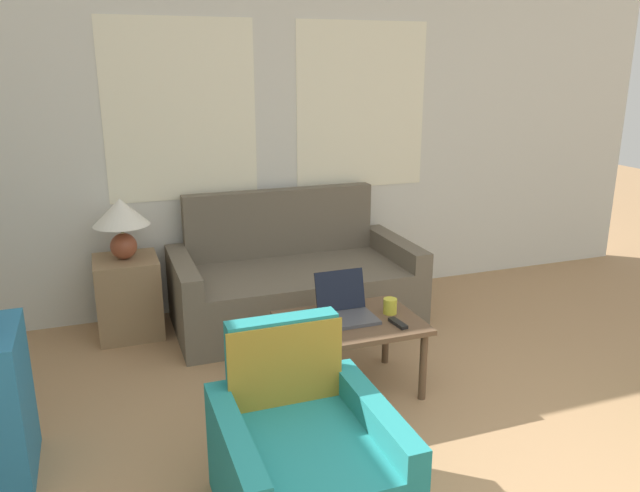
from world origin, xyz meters
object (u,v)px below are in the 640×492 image
object	(u,v)px
coffee_table	(351,329)
cup_yellow	(390,306)
cup_navy	(309,324)
tv_remote	(398,323)
laptop	(346,308)
couch	(293,285)
armchair	(304,464)
table_lamp	(121,218)

from	to	relation	value
coffee_table	cup_yellow	bearing A→B (deg)	4.75
coffee_table	cup_navy	world-z (taller)	cup_navy
cup_yellow	tv_remote	xyz separation A→B (m)	(-0.03, -0.17, -0.04)
coffee_table	laptop	size ratio (longest dim) A/B	2.61
couch	coffee_table	bearing A→B (deg)	-90.40
armchair	table_lamp	distance (m)	2.36
couch	cup_navy	world-z (taller)	couch
couch	tv_remote	xyz separation A→B (m)	(0.22, -1.29, 0.18)
laptop	cup_navy	xyz separation A→B (m)	(-0.28, -0.14, -0.01)
table_lamp	tv_remote	size ratio (longest dim) A/B	2.80
couch	armchair	world-z (taller)	couch
laptop	cup_navy	distance (m)	0.31
coffee_table	cup_navy	xyz separation A→B (m)	(-0.28, -0.08, 0.11)
laptop	tv_remote	xyz separation A→B (m)	(0.24, -0.21, -0.05)
tv_remote	laptop	bearing A→B (deg)	138.73
armchair	table_lamp	world-z (taller)	table_lamp
armchair	cup_yellow	xyz separation A→B (m)	(0.86, 0.95, 0.24)
armchair	cup_yellow	bearing A→B (deg)	47.60
laptop	tv_remote	world-z (taller)	laptop
table_lamp	cup_yellow	distance (m)	1.95
table_lamp	coffee_table	xyz separation A→B (m)	(1.18, -1.28, -0.47)
armchair	cup_navy	distance (m)	0.94
table_lamp	laptop	bearing A→B (deg)	-46.25
couch	laptop	bearing A→B (deg)	-90.81
couch	cup_yellow	xyz separation A→B (m)	(0.25, -1.12, 0.22)
laptop	cup_navy	bearing A→B (deg)	-153.86
couch	table_lamp	distance (m)	1.33
cup_yellow	coffee_table	bearing A→B (deg)	-175.25
laptop	couch	bearing A→B (deg)	89.19
cup_navy	couch	bearing A→B (deg)	76.56
table_lamp	tv_remote	bearing A→B (deg)	-45.46
armchair	cup_navy	bearing A→B (deg)	69.49
armchair	laptop	world-z (taller)	armchair
coffee_table	armchair	bearing A→B (deg)	-123.04
couch	armchair	distance (m)	2.16
laptop	cup_navy	world-z (taller)	laptop
tv_remote	table_lamp	bearing A→B (deg)	134.54
couch	cup_navy	xyz separation A→B (m)	(-0.29, -1.22, 0.22)
cup_yellow	cup_navy	bearing A→B (deg)	-169.95
armchair	cup_yellow	distance (m)	1.31
coffee_table	cup_navy	size ratio (longest dim) A/B	7.88
coffee_table	cup_yellow	xyz separation A→B (m)	(0.26, 0.02, 0.10)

